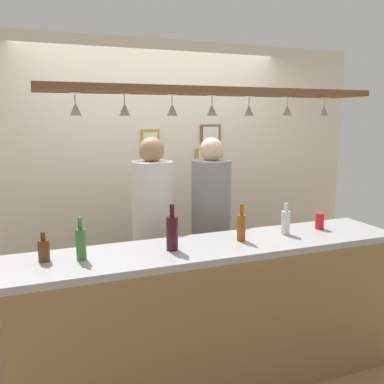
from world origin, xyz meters
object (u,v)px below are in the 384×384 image
bottle_soda_clear (286,222)px  bottle_beer_amber_tall (241,227)px  person_left_white_patterned_shirt (153,220)px  drink_can (320,221)px  person_right_grey_shirt (211,216)px  bottle_beer_brown_stubby (44,250)px  picture_frame_crest (150,143)px  bottle_wine_dark_red (172,232)px  bottle_beer_green_import (81,243)px  picture_frame_upper_small (210,134)px  picture_frame_lower_pair (209,157)px

bottle_soda_clear → bottle_beer_amber_tall: bearing=-175.8°
person_left_white_patterned_shirt → drink_can: person_left_white_patterned_shirt is taller
person_right_grey_shirt → bottle_soda_clear: size_ratio=7.45×
person_left_white_patterned_shirt → bottle_beer_brown_stubby: bearing=-141.5°
bottle_beer_brown_stubby → drink_can: bottle_beer_brown_stubby is taller
drink_can → picture_frame_crest: 1.73m
bottle_wine_dark_red → bottle_beer_amber_tall: bearing=2.3°
person_left_white_patterned_shirt → bottle_beer_green_import: (-0.66, -0.74, 0.10)m
bottle_soda_clear → drink_can: 0.33m
bottle_soda_clear → bottle_beer_green_import: bearing=-179.0°
person_left_white_patterned_shirt → drink_can: (1.13, -0.69, 0.06)m
bottle_beer_green_import → picture_frame_crest: (0.82, 1.39, 0.50)m
person_left_white_patterned_shirt → picture_frame_crest: picture_frame_crest is taller
person_right_grey_shirt → drink_can: size_ratio=14.04×
bottle_beer_green_import → picture_frame_crest: picture_frame_crest is taller
bottle_beer_brown_stubby → bottle_beer_green_import: bottle_beer_green_import is taller
person_right_grey_shirt → bottle_beer_green_import: bearing=-147.7°
bottle_wine_dark_red → bottle_beer_amber_tall: size_ratio=1.15×
picture_frame_crest → picture_frame_upper_small: 0.63m
person_right_grey_shirt → picture_frame_crest: picture_frame_crest is taller
picture_frame_lower_pair → picture_frame_upper_small: (0.02, 0.00, 0.24)m
drink_can → picture_frame_crest: picture_frame_crest is taller
bottle_soda_clear → person_left_white_patterned_shirt: bearing=138.0°
person_right_grey_shirt → bottle_beer_amber_tall: 0.76m
bottle_beer_amber_tall → drink_can: size_ratio=2.13×
bottle_beer_brown_stubby → bottle_soda_clear: bearing=-1.0°
person_left_white_patterned_shirt → picture_frame_lower_pair: person_left_white_patterned_shirt is taller
bottle_beer_amber_tall → picture_frame_crest: bearing=100.4°
bottle_beer_brown_stubby → bottle_wine_dark_red: bearing=-5.7°
person_right_grey_shirt → picture_frame_lower_pair: (0.26, 0.65, 0.45)m
picture_frame_lower_pair → picture_frame_crest: bearing=180.0°
bottle_beer_brown_stubby → bottle_wine_dark_red: (0.78, -0.08, 0.05)m
picture_frame_lower_pair → person_left_white_patterned_shirt: bearing=-140.4°
bottle_beer_brown_stubby → picture_frame_lower_pair: picture_frame_lower_pair is taller
person_right_grey_shirt → drink_can: bearing=-48.9°
picture_frame_crest → bottle_beer_brown_stubby: bearing=-127.8°
bottle_wine_dark_red → drink_can: (1.21, 0.07, -0.06)m
bottle_soda_clear → drink_can: bottle_soda_clear is taller
bottle_beer_brown_stubby → bottle_beer_green_import: size_ratio=0.69×
bottle_soda_clear → bottle_beer_brown_stubby: bearing=179.0°
bottle_wine_dark_red → picture_frame_upper_small: 1.76m
bottle_beer_green_import → picture_frame_upper_small: 2.09m
picture_frame_upper_small → person_left_white_patterned_shirt: bearing=-140.9°
picture_frame_crest → bottle_wine_dark_red: bearing=-100.3°
bottle_beer_green_import → drink_can: size_ratio=2.13×
person_left_white_patterned_shirt → bottle_beer_brown_stubby: (-0.87, -0.69, 0.07)m
bottle_beer_brown_stubby → bottle_beer_green_import: (0.21, -0.06, 0.03)m
bottle_soda_clear → picture_frame_lower_pair: size_ratio=0.77×
bottle_beer_amber_tall → picture_frame_lower_pair: bearing=75.6°
bottle_beer_green_import → picture_frame_lower_pair: bearing=44.1°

